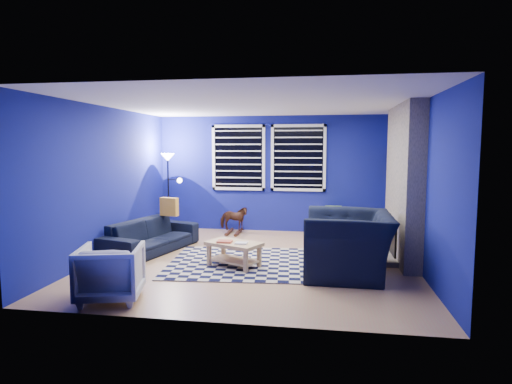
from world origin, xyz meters
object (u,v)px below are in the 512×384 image
at_px(armchair_bent, 111,272).
at_px(coffee_table, 234,249).
at_px(armchair_big, 348,244).
at_px(floor_lamp, 169,168).
at_px(rocking_horse, 234,218).
at_px(cabinet, 333,223).
at_px(sofa, 151,236).
at_px(tv, 394,169).

bearing_deg(armchair_bent, coffee_table, -140.30).
height_order(armchair_big, armchair_bent, armchair_big).
xyz_separation_m(armchair_big, floor_lamp, (-3.58, 2.41, 0.94)).
bearing_deg(floor_lamp, armchair_big, -33.95).
height_order(rocking_horse, cabinet, cabinet).
bearing_deg(coffee_table, sofa, 156.01).
bearing_deg(armchair_big, coffee_table, -92.52).
height_order(tv, floor_lamp, floor_lamp).
height_order(sofa, rocking_horse, rocking_horse).
xyz_separation_m(coffee_table, cabinet, (1.55, 2.63, -0.01)).
distance_m(tv, rocking_horse, 3.39).
xyz_separation_m(sofa, floor_lamp, (-0.25, 1.58, 1.11)).
height_order(rocking_horse, floor_lamp, floor_lamp).
bearing_deg(armchair_bent, tv, -148.04).
bearing_deg(tv, floor_lamp, -178.53).
relative_size(sofa, armchair_big, 1.40).
distance_m(rocking_horse, cabinet, 2.09).
distance_m(sofa, floor_lamp, 1.95).
relative_size(sofa, cabinet, 2.65).
relative_size(rocking_horse, cabinet, 0.85).
bearing_deg(tv, cabinet, 170.13).
bearing_deg(sofa, armchair_big, -88.83).
bearing_deg(armchair_bent, armchair_big, -166.63).
height_order(armchair_bent, floor_lamp, floor_lamp).
distance_m(armchair_big, cabinet, 2.74).
relative_size(cabinet, floor_lamp, 0.43).
distance_m(sofa, armchair_bent, 2.38).
relative_size(armchair_big, floor_lamp, 0.81).
distance_m(tv, cabinet, 1.62).
bearing_deg(tv, sofa, -158.50).
bearing_deg(coffee_table, tv, 42.04).
distance_m(armchair_bent, floor_lamp, 4.12).
xyz_separation_m(sofa, armchair_bent, (0.46, -2.33, 0.05)).
height_order(tv, armchair_bent, tv).
bearing_deg(sofa, cabinet, -44.02).
xyz_separation_m(armchair_big, rocking_horse, (-2.23, 2.58, -0.12)).
relative_size(armchair_big, coffee_table, 1.48).
xyz_separation_m(sofa, coffee_table, (1.63, -0.73, 0.00)).
relative_size(sofa, armchair_bent, 2.63).
bearing_deg(floor_lamp, armchair_bent, -79.67).
relative_size(armchair_bent, cabinet, 1.01).
distance_m(sofa, rocking_horse, 2.07).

